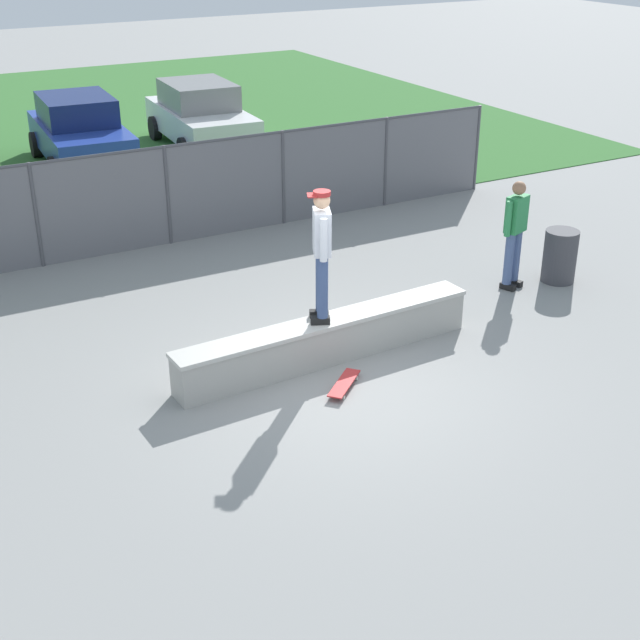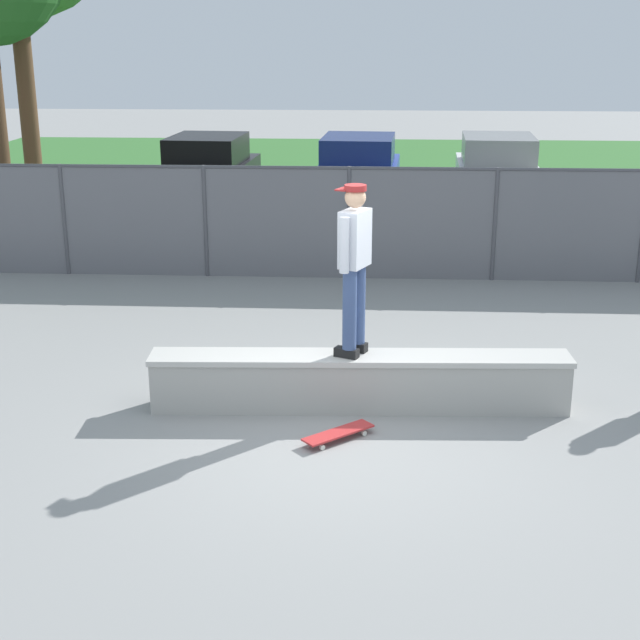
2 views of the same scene
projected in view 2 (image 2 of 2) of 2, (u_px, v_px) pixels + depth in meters
The scene contains 9 objects.
ground_plane at pixel (332, 437), 9.25m from camera, with size 80.00×80.00×0.00m, color gray.
grass_strip at pixel (358, 181), 25.02m from camera, with size 26.33×20.00×0.02m, color #336B2D.
concrete_ledge at pixel (360, 382), 9.88m from camera, with size 4.57×0.68×0.62m.
skateboarder at pixel (354, 262), 9.49m from camera, with size 0.39×0.56×1.84m.
skateboard at pixel (338, 433), 9.18m from camera, with size 0.74×0.67×0.09m.
chainlink_fence at pixel (349, 219), 14.92m from camera, with size 14.40×0.07×1.87m.
car_black at pixel (207, 172), 20.98m from camera, with size 2.21×4.30×1.66m.
car_blue at pixel (358, 173), 20.90m from camera, with size 2.21×4.30×1.66m.
car_white at pixel (497, 172), 20.98m from camera, with size 2.21×4.30×1.66m.
Camera 2 is at (0.34, -8.44, 3.96)m, focal length 50.90 mm.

